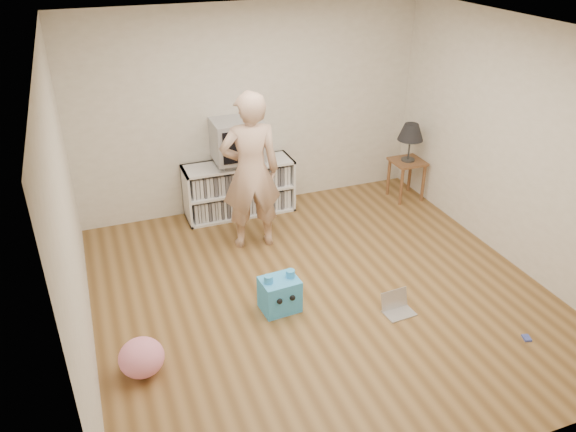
% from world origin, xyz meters
% --- Properties ---
extents(ground, '(4.50, 4.50, 0.00)m').
position_xyz_m(ground, '(0.00, 0.00, 0.00)').
color(ground, brown).
rests_on(ground, ground).
extents(walls, '(4.52, 4.52, 2.60)m').
position_xyz_m(walls, '(0.00, 0.00, 1.30)').
color(walls, beige).
rests_on(walls, ground).
extents(ceiling, '(4.50, 4.50, 0.01)m').
position_xyz_m(ceiling, '(0.00, 0.00, 2.60)').
color(ceiling, white).
rests_on(ceiling, walls).
extents(media_unit, '(1.40, 0.45, 0.70)m').
position_xyz_m(media_unit, '(-0.27, 2.04, 0.35)').
color(media_unit, white).
rests_on(media_unit, ground).
extents(dvd_deck, '(0.45, 0.35, 0.07)m').
position_xyz_m(dvd_deck, '(-0.27, 2.02, 0.73)').
color(dvd_deck, gray).
rests_on(dvd_deck, media_unit).
extents(crt_tv, '(0.60, 0.53, 0.50)m').
position_xyz_m(crt_tv, '(-0.27, 2.02, 1.02)').
color(crt_tv, '#9F9FA4').
rests_on(crt_tv, dvd_deck).
extents(side_table, '(0.42, 0.42, 0.55)m').
position_xyz_m(side_table, '(1.99, 1.65, 0.42)').
color(side_table, brown).
rests_on(side_table, ground).
extents(table_lamp, '(0.34, 0.34, 0.52)m').
position_xyz_m(table_lamp, '(1.99, 1.65, 0.94)').
color(table_lamp, '#333333').
rests_on(table_lamp, side_table).
extents(person, '(0.72, 0.52, 1.86)m').
position_xyz_m(person, '(-0.35, 1.20, 0.93)').
color(person, '#D2AA8F').
rests_on(person, ground).
extents(laptop, '(0.31, 0.25, 0.20)m').
position_xyz_m(laptop, '(0.58, -0.54, 0.06)').
color(laptop, silver).
rests_on(laptop, ground).
extents(playing_cards, '(0.09, 0.11, 0.02)m').
position_xyz_m(playing_cards, '(1.49, -1.33, 0.01)').
color(playing_cards, '#4150AD').
rests_on(playing_cards, ground).
extents(plush_blue, '(0.39, 0.34, 0.42)m').
position_xyz_m(plush_blue, '(-0.49, -0.10, 0.18)').
color(plush_blue, '#37A7FE').
rests_on(plush_blue, ground).
extents(plush_pink, '(0.48, 0.48, 0.33)m').
position_xyz_m(plush_pink, '(-1.88, -0.51, 0.16)').
color(plush_pink, pink).
rests_on(plush_pink, ground).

